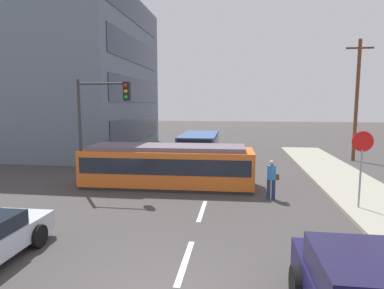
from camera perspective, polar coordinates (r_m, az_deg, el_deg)
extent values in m
plane|color=#423D3C|center=(16.25, 3.36, -7.11)|extent=(120.00, 120.00, 0.00)
cube|color=silver|center=(8.77, -1.21, -19.98)|extent=(0.16, 2.40, 0.01)
cube|color=silver|center=(12.43, 1.82, -11.61)|extent=(0.16, 2.40, 0.01)
cube|color=silver|center=(21.57, 4.55, -3.54)|extent=(0.16, 2.40, 0.01)
cube|color=silver|center=(27.48, 5.32, -1.23)|extent=(0.16, 2.40, 0.01)
cube|color=slate|center=(30.92, -23.12, 11.05)|extent=(14.69, 14.44, 12.80)
cube|color=#2D3847|center=(27.86, -9.54, 2.78)|extent=(0.06, 12.27, 1.92)
cube|color=#2D3847|center=(27.80, -9.68, 9.37)|extent=(0.06, 12.27, 1.92)
cube|color=#2D3847|center=(28.11, -9.82, 15.90)|extent=(0.06, 12.27, 1.92)
cube|color=#2D3847|center=(28.78, -9.97, 22.20)|extent=(0.06, 12.27, 1.92)
cube|color=orange|center=(15.81, -4.28, -3.86)|extent=(8.27, 2.70, 1.68)
cube|color=#2D2D2D|center=(16.01, -4.25, -7.07)|extent=(8.10, 2.57, 0.15)
cube|color=slate|center=(15.66, -4.31, -0.49)|extent=(7.44, 2.31, 0.20)
cube|color=#1E232D|center=(15.77, -4.29, -3.14)|extent=(7.94, 2.74, 0.74)
cube|color=#38568B|center=(23.50, 1.29, 0.01)|extent=(2.56, 5.98, 1.55)
cube|color=black|center=(20.59, 0.42, -0.36)|extent=(2.25, 0.14, 0.93)
cube|color=black|center=(23.47, 1.30, 0.68)|extent=(2.59, 5.08, 0.62)
cylinder|color=black|center=(21.72, 0.75, -2.25)|extent=(2.56, 0.93, 0.90)
cylinder|color=black|center=(25.46, 1.75, -0.86)|extent=(2.56, 0.93, 0.90)
cylinder|color=navy|center=(14.14, 13.39, -7.70)|extent=(0.16, 0.16, 0.85)
cylinder|color=navy|center=(14.17, 14.20, -7.70)|extent=(0.16, 0.16, 0.85)
cylinder|color=#2F73BA|center=(13.99, 13.88, -4.83)|extent=(0.36, 0.36, 0.60)
sphere|color=tan|center=(13.91, 13.93, -3.17)|extent=(0.22, 0.22, 0.22)
cube|color=#4E3619|center=(14.10, 14.73, -5.59)|extent=(0.21, 0.13, 0.24)
cube|color=#1A1737|center=(6.39, 29.76, -19.13)|extent=(1.91, 1.91, 0.55)
cylinder|color=black|center=(7.33, 18.38, -22.70)|extent=(0.29, 0.80, 0.80)
cylinder|color=black|center=(10.37, -25.55, -14.39)|extent=(0.23, 0.64, 0.64)
cube|color=black|center=(20.53, -10.55, -2.74)|extent=(1.86, 4.42, 0.55)
cube|color=black|center=(20.31, -10.71, -1.50)|extent=(1.70, 2.44, 0.40)
cylinder|color=black|center=(22.09, -11.73, -2.59)|extent=(0.22, 0.64, 0.64)
cylinder|color=black|center=(21.55, -7.13, -2.73)|extent=(0.22, 0.64, 0.64)
cylinder|color=black|center=(19.65, -14.28, -3.87)|extent=(0.22, 0.64, 0.64)
cylinder|color=black|center=(19.05, -9.15, -4.08)|extent=(0.22, 0.64, 0.64)
cylinder|color=gray|center=(13.63, 27.59, -5.37)|extent=(0.07, 0.07, 2.20)
cylinder|color=red|center=(13.41, 27.94, 0.48)|extent=(0.76, 0.04, 0.76)
cylinder|color=#333333|center=(15.86, -19.16, 1.54)|extent=(0.14, 0.14, 5.12)
cylinder|color=#333333|center=(15.32, -15.62, 10.33)|extent=(2.31, 0.10, 0.10)
cube|color=black|center=(14.88, -11.45, 9.20)|extent=(0.28, 0.24, 0.84)
sphere|color=red|center=(14.77, -11.65, 10.18)|extent=(0.16, 0.16, 0.16)
sphere|color=gold|center=(14.76, -11.62, 9.22)|extent=(0.16, 0.16, 0.16)
sphere|color=green|center=(14.75, -11.60, 8.25)|extent=(0.16, 0.16, 0.16)
cylinder|color=brown|center=(25.35, 27.09, 6.83)|extent=(0.24, 0.24, 8.40)
cube|color=brown|center=(25.63, 27.56, 14.90)|extent=(1.80, 0.12, 0.12)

